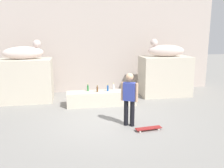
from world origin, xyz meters
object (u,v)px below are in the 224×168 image
Objects in this scene: skater at (129,97)px; bottle_blue at (108,88)px; statue_reclining_left at (24,52)px; statue_reclining_right at (165,50)px; skateboard at (149,128)px; bottle_green at (88,88)px; bottle_brown at (97,89)px; bottle_clear at (114,87)px.

skater is 2.33m from bottle_blue.
skater is at bearing -53.84° from statue_reclining_left.
skateboard is at bearing 71.71° from statue_reclining_right.
bottle_green is at bearing 23.11° from statue_reclining_right.
bottle_blue is at bearing 7.37° from bottle_brown.
bottle_brown is (-3.17, -1.14, -1.38)m from statue_reclining_right.
statue_reclining_right is 4.30m from skater.
bottle_green is at bearing -68.99° from skateboard.
statue_reclining_left is 1.00× the size of skater.
bottle_clear is at bearing -23.93° from statue_reclining_left.
skateboard is 3.12m from bottle_clear.
statue_reclining_right is 6.40× the size of bottle_clear.
bottle_brown reaches higher than skateboard.
statue_reclining_right is 2.95m from bottle_clear.
bottle_brown is at bearing -72.96° from skateboard.
statue_reclining_left is at bearing 157.98° from bottle_brown.
statue_reclining_left is 5.06m from skater.
bottle_blue is (-2.75, -1.09, -1.37)m from statue_reclining_right.
statue_reclining_left is 3.70m from bottle_blue.
bottle_blue is (-0.33, 2.29, -0.25)m from skater.
bottle_clear is (-2.47, -0.84, -1.38)m from statue_reclining_right.
skateboard is 2.86× the size of bottle_green.
bottle_clear is at bearing -58.88° from skater.
bottle_brown is (-1.24, 2.71, 0.61)m from skateboard.
bottle_brown is (-0.75, 2.24, -0.25)m from skater.
statue_reclining_left reaches higher than bottle_brown.
statue_reclining_left is 5.84× the size of bottle_green.
statue_reclining_left reaches higher than bottle_clear.
skateboard is 2.90× the size of bottle_blue.
skater is (-2.42, -3.38, -1.13)m from statue_reclining_right.
bottle_brown is at bearing 28.14° from statue_reclining_right.
bottle_clear is at bearing 27.06° from statue_reclining_right.
statue_reclining_left reaches higher than skater.
statue_reclining_left reaches higher than bottle_green.
bottle_brown is 0.96× the size of bottle_green.
bottle_brown is at bearing -31.23° from bottle_green.
skater is 5.82× the size of bottle_green.
skateboard is at bearing -61.42° from bottle_green.
bottle_clear is (0.27, 0.25, -0.01)m from bottle_blue.
skateboard is 3.15× the size of bottle_clear.
bottle_green is at bearing 168.45° from bottle_blue.
bottle_green is (-0.77, 0.16, 0.00)m from bottle_blue.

